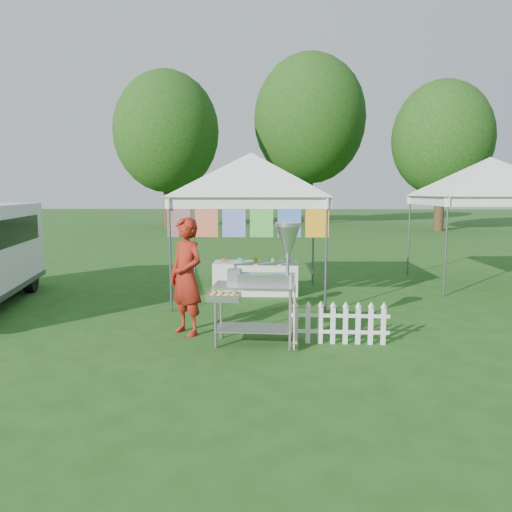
{
  "coord_description": "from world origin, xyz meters",
  "views": [
    {
      "loc": [
        0.43,
        -6.91,
        2.18
      ],
      "look_at": [
        0.17,
        1.58,
        1.1
      ],
      "focal_mm": 35.0,
      "sensor_mm": 36.0,
      "label": 1
    }
  ],
  "objects": [
    {
      "name": "tree_mid",
      "position": [
        3.0,
        28.0,
        7.14
      ],
      "size": [
        7.6,
        7.6,
        11.52
      ],
      "color": "#3A2915",
      "rests_on": "ground"
    },
    {
      "name": "tree_right",
      "position": [
        10.0,
        22.0,
        5.18
      ],
      "size": [
        5.6,
        5.6,
        8.42
      ],
      "color": "#3A2915",
      "rests_on": "ground"
    },
    {
      "name": "tree_left",
      "position": [
        -6.0,
        24.0,
        5.83
      ],
      "size": [
        6.4,
        6.4,
        9.53
      ],
      "color": "#3A2915",
      "rests_on": "ground"
    },
    {
      "name": "vendor",
      "position": [
        -0.87,
        0.59,
        0.9
      ],
      "size": [
        0.78,
        0.76,
        1.81
      ],
      "primitive_type": "imported",
      "rotation": [
        0.0,
        0.0,
        -0.73
      ],
      "color": "maroon",
      "rests_on": "ground"
    },
    {
      "name": "canopy_right",
      "position": [
        5.5,
        5.0,
        2.99
      ],
      "size": [
        4.24,
        4.24,
        3.45
      ],
      "color": "#59595E",
      "rests_on": "ground"
    },
    {
      "name": "display_table",
      "position": [
        0.09,
        3.73,
        0.35
      ],
      "size": [
        1.8,
        0.7,
        0.69
      ],
      "primitive_type": "cube",
      "color": "white",
      "rests_on": "ground"
    },
    {
      "name": "picket_fence",
      "position": [
        1.41,
        0.14,
        0.29
      ],
      "size": [
        1.44,
        0.08,
        0.56
      ],
      "rotation": [
        0.0,
        0.0,
        -0.04
      ],
      "color": "white",
      "rests_on": "ground"
    },
    {
      "name": "ground",
      "position": [
        0.0,
        0.0,
        0.0
      ],
      "size": [
        120.0,
        120.0,
        0.0
      ],
      "primitive_type": "plane",
      "color": "#224814",
      "rests_on": "ground"
    },
    {
      "name": "canopy_main",
      "position": [
        0.0,
        3.49,
        2.99
      ],
      "size": [
        4.24,
        4.24,
        3.45
      ],
      "color": "#59595E",
      "rests_on": "ground"
    },
    {
      "name": "donut_cart",
      "position": [
        0.37,
        0.08,
        1.04
      ],
      "size": [
        1.31,
        0.82,
        1.76
      ],
      "rotation": [
        0.0,
        0.0,
        -0.06
      ],
      "color": "gray",
      "rests_on": "ground"
    }
  ]
}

